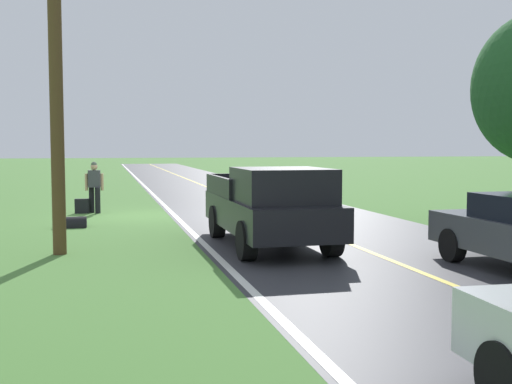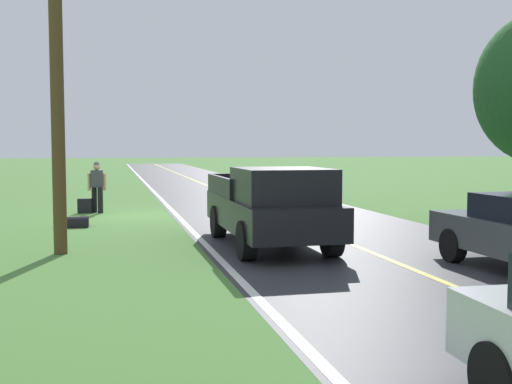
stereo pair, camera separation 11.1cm
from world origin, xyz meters
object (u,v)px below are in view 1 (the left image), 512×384
hitchhiker_walking (94,184)px  suitcase_carried (82,206)px  utility_pole_roadside (56,72)px  pickup_truck_passing (271,205)px

hitchhiker_walking → suitcase_carried: 0.85m
hitchhiker_walking → utility_pole_roadside: size_ratio=0.23×
hitchhiker_walking → suitcase_carried: (0.42, 0.05, -0.73)m
suitcase_carried → utility_pole_roadside: (0.19, 8.27, 3.57)m
hitchhiker_walking → suitcase_carried: bearing=6.8°
hitchhiker_walking → pickup_truck_passing: size_ratio=0.32×
suitcase_carried → pickup_truck_passing: pickup_truck_passing is taller
pickup_truck_passing → utility_pole_roadside: utility_pole_roadside is taller
hitchhiker_walking → utility_pole_roadside: utility_pole_roadside is taller
suitcase_carried → utility_pole_roadside: size_ratio=0.06×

